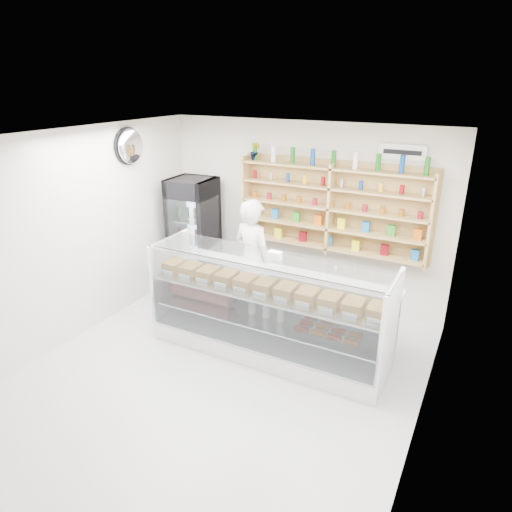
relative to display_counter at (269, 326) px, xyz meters
The scene contains 8 objects.
room 1.33m from the display_counter, 109.04° to the right, with size 5.00×5.00×5.00m.
display_counter is the anchor object (origin of this frame).
shop_worker 1.06m from the display_counter, 130.97° to the left, with size 0.67×0.44×1.83m, color silver.
drinks_cooler 2.36m from the display_counter, 149.23° to the left, with size 0.72×0.70×1.89m.
wall_shelving 1.99m from the display_counter, 81.66° to the left, with size 2.84×0.28×1.33m.
potted_plant 2.70m from the display_counter, 123.43° to the left, with size 0.15×0.12×0.27m, color #1E6626.
security_mirror 3.24m from the display_counter, behind, with size 0.15×0.50×0.50m, color silver.
wall_sign 2.90m from the display_counter, 56.13° to the left, with size 0.62×0.03×0.20m, color white.
Camera 1 is at (2.55, -3.86, 3.37)m, focal length 32.00 mm.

